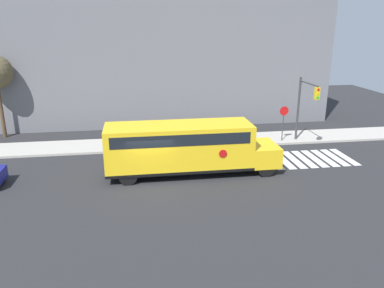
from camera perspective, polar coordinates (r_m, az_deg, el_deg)
The scene contains 7 objects.
ground_plane at distance 21.04m, azimuth -6.26°, elevation -5.55°, with size 60.00×60.00×0.00m, color #28282B.
sidewalk_strip at distance 27.11m, azimuth -6.90°, elevation 0.02°, with size 44.00×3.00×0.15m.
building_backdrop at distance 32.39m, azimuth -7.74°, elevation 14.11°, with size 32.00×4.00×12.57m.
crosswalk_stripes at distance 25.35m, azimuth 17.44°, elevation -2.15°, with size 5.40×3.20×0.01m.
school_bus at distance 21.27m, azimuth -1.10°, elevation -0.27°, with size 9.87×2.57×2.96m.
stop_sign at distance 27.80m, azimuth 13.76°, elevation 3.70°, with size 0.65×0.10×2.70m.
traffic_light at distance 27.28m, azimuth 16.81°, elevation 6.16°, with size 0.28×2.84×4.73m.
Camera 1 is at (-0.61, -19.31, 8.33)m, focal length 35.00 mm.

